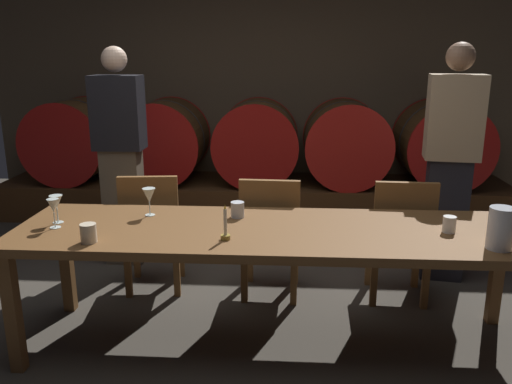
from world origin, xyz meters
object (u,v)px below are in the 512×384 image
pitcher (501,228)px  cup_left (88,233)px  wine_barrel_far_right (441,144)px  wine_glass_right (149,196)px  chair_right (401,235)px  candle_center (225,230)px  wine_barrel_right (345,143)px  cup_right (449,224)px  wine_barrel_left (164,141)px  wine_barrel_far_left (75,140)px  guest_left (121,156)px  wine_glass_left (56,203)px  chair_center (270,232)px  dining_table (276,239)px  guest_right (450,163)px  wine_glass_center (53,207)px  cup_center (237,210)px  wine_barrel_center (257,142)px  chair_left (152,227)px

pitcher → cup_left: pitcher is taller
wine_barrel_far_right → wine_glass_right: 3.35m
chair_right → candle_center: (-1.09, -0.80, 0.29)m
wine_barrel_right → cup_right: bearing=-83.4°
wine_barrel_left → wine_barrel_right: 1.88m
wine_barrel_right → wine_glass_right: bearing=-121.0°
wine_barrel_far_left → guest_left: bearing=-55.3°
wine_glass_left → guest_left: bearing=89.9°
chair_center → cup_right: 1.21m
wine_barrel_right → chair_right: wine_barrel_right is taller
wine_barrel_right → wine_glass_left: wine_barrel_right is taller
chair_center → chair_right: same height
wine_barrel_far_left → wine_barrel_right: bearing=0.0°
wine_barrel_left → pitcher: size_ratio=3.98×
dining_table → pitcher: (1.13, -0.24, 0.17)m
guest_right → guest_left: bearing=4.3°
wine_barrel_far_right → wine_glass_left: bearing=-138.6°
wine_barrel_far_right → wine_glass_right: wine_barrel_far_right is taller
chair_right → wine_glass_center: (-2.07, -0.68, 0.36)m
wine_barrel_left → cup_right: wine_barrel_left is taller
guest_right → cup_left: bearing=38.8°
cup_left → dining_table: bearing=16.0°
wine_barrel_far_right → cup_center: (-1.85, -2.36, -0.01)m
guest_left → wine_barrel_far_right: bearing=-154.9°
wine_barrel_far_left → cup_left: 3.09m
wine_barrel_far_left → wine_barrel_center: same height
chair_center → wine_glass_right: wine_glass_right is taller
guest_left → candle_center: (1.00, -1.40, -0.10)m
pitcher → cup_right: bearing=127.1°
wine_barrel_right → guest_left: 2.34m
wine_barrel_left → wine_barrel_far_right: (2.85, 0.00, 0.00)m
chair_left → chair_right: same height
chair_right → wine_glass_center: wine_glass_center is taller
pitcher → guest_left: bearing=148.8°
wine_barrel_far_left → wine_glass_center: wine_barrel_far_left is taller
wine_barrel_far_left → chair_right: (3.02, -1.94, -0.29)m
wine_glass_left → cup_right: wine_glass_left is taller
chair_left → cup_right: size_ratio=9.75×
chair_right → cup_center: (-1.07, -0.42, 0.29)m
wine_barrel_far_left → wine_barrel_right: 2.84m
wine_glass_left → cup_left: wine_glass_left is taller
wine_barrel_far_left → wine_glass_right: (1.43, -2.36, 0.07)m
dining_table → cup_left: cup_left is taller
dining_table → cup_right: cup_right is taller
guest_left → wine_glass_center: bearing=90.9°
dining_table → chair_center: 0.64m
wine_barrel_left → cup_center: size_ratio=9.07×
wine_barrel_right → dining_table: size_ratio=0.29×
chair_center → chair_right: 0.88m
wine_barrel_far_right → wine_glass_center: (-2.85, -2.62, 0.07)m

